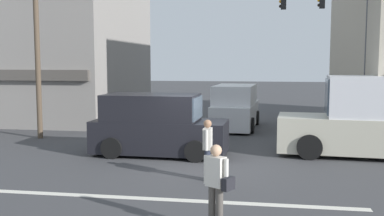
{
  "coord_description": "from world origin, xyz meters",
  "views": [
    {
      "loc": [
        2.16,
        -13.53,
        3.24
      ],
      "look_at": [
        -0.39,
        2.0,
        1.6
      ],
      "focal_mm": 42.0,
      "sensor_mm": 36.0,
      "label": 1
    }
  ],
  "objects_px": {
    "utility_pole_near_left": "(37,39)",
    "van_parked_curbside": "(235,108)",
    "box_truck_crossing_rightbound": "(369,120)",
    "pedestrian_mid_crossing": "(208,146)",
    "utility_pole_far_right": "(383,37)",
    "traffic_light_mast": "(340,37)",
    "van_waiting_far": "(157,126)",
    "pedestrian_foreground_with_bag": "(217,182)"
  },
  "relations": [
    {
      "from": "utility_pole_near_left",
      "to": "van_parked_curbside",
      "type": "xyz_separation_m",
      "value": [
        7.97,
        4.13,
        -3.17
      ]
    },
    {
      "from": "box_truck_crossing_rightbound",
      "to": "pedestrian_mid_crossing",
      "type": "distance_m",
      "value": 6.39
    },
    {
      "from": "utility_pole_far_right",
      "to": "traffic_light_mast",
      "type": "distance_m",
      "value": 5.39
    },
    {
      "from": "van_parked_curbside",
      "to": "utility_pole_far_right",
      "type": "bearing_deg",
      "value": 7.75
    },
    {
      "from": "traffic_light_mast",
      "to": "van_waiting_far",
      "type": "bearing_deg",
      "value": -155.84
    },
    {
      "from": "pedestrian_mid_crossing",
      "to": "traffic_light_mast",
      "type": "bearing_deg",
      "value": 54.19
    },
    {
      "from": "van_waiting_far",
      "to": "box_truck_crossing_rightbound",
      "type": "distance_m",
      "value": 7.22
    },
    {
      "from": "van_parked_curbside",
      "to": "traffic_light_mast",
      "type": "bearing_deg",
      "value": -41.66
    },
    {
      "from": "utility_pole_near_left",
      "to": "utility_pole_far_right",
      "type": "distance_m",
      "value": 15.69
    },
    {
      "from": "traffic_light_mast",
      "to": "box_truck_crossing_rightbound",
      "type": "height_order",
      "value": "traffic_light_mast"
    },
    {
      "from": "traffic_light_mast",
      "to": "van_waiting_far",
      "type": "relative_size",
      "value": 1.33
    },
    {
      "from": "pedestrian_foreground_with_bag",
      "to": "utility_pole_near_left",
      "type": "bearing_deg",
      "value": 132.83
    },
    {
      "from": "van_parked_curbside",
      "to": "pedestrian_mid_crossing",
      "type": "relative_size",
      "value": 2.82
    },
    {
      "from": "utility_pole_far_right",
      "to": "box_truck_crossing_rightbound",
      "type": "relative_size",
      "value": 1.48
    },
    {
      "from": "van_parked_curbside",
      "to": "pedestrian_mid_crossing",
      "type": "xyz_separation_m",
      "value": [
        -0.1,
        -9.7,
        -0.06
      ]
    },
    {
      "from": "traffic_light_mast",
      "to": "box_truck_crossing_rightbound",
      "type": "xyz_separation_m",
      "value": [
        0.7,
        -2.01,
        -2.92
      ]
    },
    {
      "from": "van_waiting_far",
      "to": "van_parked_curbside",
      "type": "distance_m",
      "value": 7.01
    },
    {
      "from": "van_waiting_far",
      "to": "van_parked_curbside",
      "type": "bearing_deg",
      "value": 71.25
    },
    {
      "from": "van_waiting_far",
      "to": "utility_pole_far_right",
      "type": "bearing_deg",
      "value": 39.66
    },
    {
      "from": "utility_pole_near_left",
      "to": "van_parked_curbside",
      "type": "height_order",
      "value": "utility_pole_near_left"
    },
    {
      "from": "box_truck_crossing_rightbound",
      "to": "utility_pole_near_left",
      "type": "bearing_deg",
      "value": 172.83
    },
    {
      "from": "van_parked_curbside",
      "to": "van_waiting_far",
      "type": "bearing_deg",
      "value": -108.75
    },
    {
      "from": "box_truck_crossing_rightbound",
      "to": "pedestrian_foreground_with_bag",
      "type": "distance_m",
      "value": 8.74
    },
    {
      "from": "van_waiting_far",
      "to": "box_truck_crossing_rightbound",
      "type": "height_order",
      "value": "box_truck_crossing_rightbound"
    },
    {
      "from": "box_truck_crossing_rightbound",
      "to": "van_parked_curbside",
      "type": "height_order",
      "value": "box_truck_crossing_rightbound"
    },
    {
      "from": "utility_pole_far_right",
      "to": "traffic_light_mast",
      "type": "bearing_deg",
      "value": -119.81
    },
    {
      "from": "utility_pole_far_right",
      "to": "traffic_light_mast",
      "type": "relative_size",
      "value": 1.37
    },
    {
      "from": "utility_pole_far_right",
      "to": "pedestrian_foreground_with_bag",
      "type": "height_order",
      "value": "utility_pole_far_right"
    },
    {
      "from": "pedestrian_foreground_with_bag",
      "to": "van_parked_curbside",
      "type": "bearing_deg",
      "value": 92.35
    },
    {
      "from": "van_waiting_far",
      "to": "pedestrian_foreground_with_bag",
      "type": "xyz_separation_m",
      "value": [
        2.8,
        -6.68,
        -0.05
      ]
    },
    {
      "from": "traffic_light_mast",
      "to": "pedestrian_foreground_with_bag",
      "type": "bearing_deg",
      "value": -110.91
    },
    {
      "from": "pedestrian_mid_crossing",
      "to": "utility_pole_far_right",
      "type": "bearing_deg",
      "value": 56.73
    },
    {
      "from": "utility_pole_near_left",
      "to": "utility_pole_far_right",
      "type": "xyz_separation_m",
      "value": [
        14.85,
        5.07,
        0.22
      ]
    },
    {
      "from": "van_parked_curbside",
      "to": "pedestrian_foreground_with_bag",
      "type": "height_order",
      "value": "van_parked_curbside"
    },
    {
      "from": "box_truck_crossing_rightbound",
      "to": "van_parked_curbside",
      "type": "relative_size",
      "value": 1.22
    },
    {
      "from": "utility_pole_near_left",
      "to": "box_truck_crossing_rightbound",
      "type": "xyz_separation_m",
      "value": [
        12.88,
        -1.62,
        -2.92
      ]
    },
    {
      "from": "van_parked_curbside",
      "to": "pedestrian_mid_crossing",
      "type": "bearing_deg",
      "value": -90.58
    },
    {
      "from": "box_truck_crossing_rightbound",
      "to": "pedestrian_foreground_with_bag",
      "type": "xyz_separation_m",
      "value": [
        -4.36,
        -7.57,
        -0.3
      ]
    },
    {
      "from": "van_waiting_far",
      "to": "traffic_light_mast",
      "type": "bearing_deg",
      "value": 24.16
    },
    {
      "from": "utility_pole_far_right",
      "to": "van_waiting_far",
      "type": "xyz_separation_m",
      "value": [
        -9.13,
        -7.57,
        -3.39
      ]
    },
    {
      "from": "utility_pole_near_left",
      "to": "pedestrian_foreground_with_bag",
      "type": "height_order",
      "value": "utility_pole_near_left"
    },
    {
      "from": "pedestrian_mid_crossing",
      "to": "van_waiting_far",
      "type": "bearing_deg",
      "value": 125.08
    }
  ]
}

